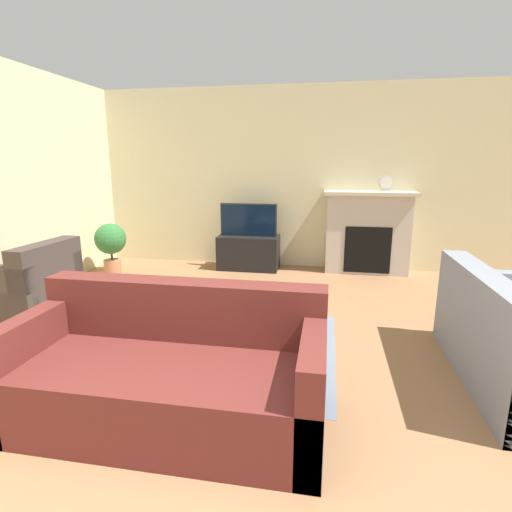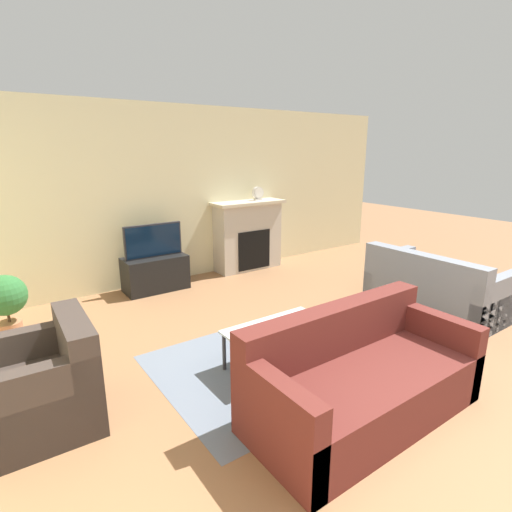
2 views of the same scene
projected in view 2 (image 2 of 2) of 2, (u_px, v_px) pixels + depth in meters
name	position (u px, v px, depth m)	size (l,w,h in m)	color
ground_plane	(489.00, 464.00, 2.68)	(20.00, 20.00, 0.00)	#936642
wall_back	(175.00, 195.00, 6.21)	(8.78, 0.06, 2.70)	beige
area_rug	(273.00, 361.00, 3.97)	(2.23, 1.77, 0.00)	slate
fireplace	(248.00, 234.00, 6.90)	(1.29, 0.44, 1.19)	#BCB2A3
tv_stand	(155.00, 273.00, 5.93)	(0.91, 0.47, 0.51)	black
tv	(153.00, 241.00, 5.80)	(0.85, 0.06, 0.49)	#232328
couch_sectional	(360.00, 380.00, 3.14)	(1.91, 0.87, 0.82)	#5B231E
couch_loveseat	(434.00, 290.00, 5.12)	(0.95, 1.59, 0.82)	gray
armchair_by_window	(47.00, 387.00, 3.02)	(0.78, 0.85, 0.82)	#3D332D
coffee_table	(280.00, 331.00, 3.80)	(1.03, 0.57, 0.40)	#333338
potted_plant	(6.00, 300.00, 4.33)	(0.44, 0.44, 0.74)	#AD704C
mantel_clock	(258.00, 193.00, 6.84)	(0.20, 0.07, 0.23)	beige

